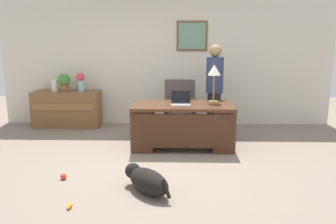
# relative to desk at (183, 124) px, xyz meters

# --- Properties ---
(ground_plane) EXTENTS (12.00, 12.00, 0.00)m
(ground_plane) POSITION_rel_desk_xyz_m (-0.34, -0.89, -0.41)
(ground_plane) COLOR gray
(back_wall) EXTENTS (7.00, 0.16, 2.70)m
(back_wall) POSITION_rel_desk_xyz_m (-0.34, 1.71, 0.95)
(back_wall) COLOR beige
(back_wall) RESTS_ON ground_plane
(desk) EXTENTS (1.70, 0.83, 0.75)m
(desk) POSITION_rel_desk_xyz_m (0.00, 0.00, 0.00)
(desk) COLOR #4C2B19
(desk) RESTS_ON ground_plane
(credenza) EXTENTS (1.38, 0.50, 0.75)m
(credenza) POSITION_rel_desk_xyz_m (-2.41, 1.36, -0.03)
(credenza) COLOR brown
(credenza) RESTS_ON ground_plane
(armchair) EXTENTS (0.60, 0.59, 1.04)m
(armchair) POSITION_rel_desk_xyz_m (-0.04, 0.92, 0.06)
(armchair) COLOR #564C47
(armchair) RESTS_ON ground_plane
(person_standing) EXTENTS (0.32, 0.32, 1.73)m
(person_standing) POSITION_rel_desk_xyz_m (0.61, 0.80, 0.49)
(person_standing) COLOR #262323
(person_standing) RESTS_ON ground_plane
(dog_lying) EXTENTS (0.67, 0.69, 0.30)m
(dog_lying) POSITION_rel_desk_xyz_m (-0.46, -1.78, -0.25)
(dog_lying) COLOR black
(dog_lying) RESTS_ON ground_plane
(laptop) EXTENTS (0.32, 0.22, 0.22)m
(laptop) POSITION_rel_desk_xyz_m (-0.03, 0.01, 0.40)
(laptop) COLOR #B2B5BA
(laptop) RESTS_ON desk
(desk_lamp) EXTENTS (0.22, 0.22, 0.65)m
(desk_lamp) POSITION_rel_desk_xyz_m (0.53, 0.21, 0.86)
(desk_lamp) COLOR #9E8447
(desk_lamp) RESTS_ON desk
(vase_with_flowers) EXTENTS (0.17, 0.17, 0.38)m
(vase_with_flowers) POSITION_rel_desk_xyz_m (-2.09, 1.36, 0.57)
(vase_with_flowers) COLOR #96C7C5
(vase_with_flowers) RESTS_ON credenza
(vase_empty) EXTENTS (0.14, 0.14, 0.23)m
(vase_empty) POSITION_rel_desk_xyz_m (-2.64, 1.36, 0.46)
(vase_empty) COLOR silver
(vase_empty) RESTS_ON credenza
(potted_plant) EXTENTS (0.24, 0.24, 0.36)m
(potted_plant) POSITION_rel_desk_xyz_m (-2.44, 1.36, 0.54)
(potted_plant) COLOR brown
(potted_plant) RESTS_ON credenza
(dog_toy_ball) EXTENTS (0.08, 0.08, 0.08)m
(dog_toy_ball) POSITION_rel_desk_xyz_m (-1.61, -1.41, -0.36)
(dog_toy_ball) COLOR #E53F33
(dog_toy_ball) RESTS_ON ground_plane
(dog_toy_bone) EXTENTS (0.05, 0.15, 0.05)m
(dog_toy_bone) POSITION_rel_desk_xyz_m (-1.29, -2.19, -0.38)
(dog_toy_bone) COLOR orange
(dog_toy_bone) RESTS_ON ground_plane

